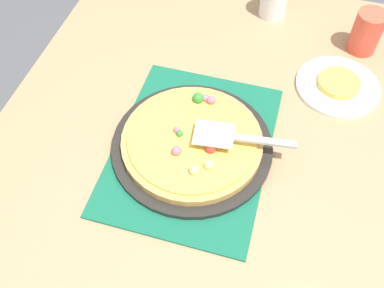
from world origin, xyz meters
name	(u,v)px	position (x,y,z in m)	size (l,w,h in m)	color
ground_plane	(192,263)	(0.00, 0.00, 0.00)	(8.00, 8.00, 0.00)	#4C4C51
dining_table	(192,173)	(0.00, 0.00, 0.64)	(1.40, 1.00, 0.75)	#9E7A56
placemat	(192,148)	(0.00, 0.00, 0.75)	(0.48, 0.36, 0.01)	#145B42
pizza_pan	(192,146)	(0.00, 0.00, 0.76)	(0.38, 0.38, 0.01)	black
pizza	(192,140)	(0.00, 0.00, 0.78)	(0.33, 0.33, 0.05)	tan
plate_far_right	(338,86)	(0.30, -0.32, 0.76)	(0.22, 0.22, 0.01)	white
served_slice_right	(339,83)	(0.30, -0.32, 0.77)	(0.11, 0.11, 0.02)	#EAB747
cup_corner	(367,32)	(0.47, -0.37, 0.81)	(0.08, 0.08, 0.12)	#E04C38
pizza_server	(235,137)	(0.01, -0.10, 0.82)	(0.08, 0.23, 0.01)	silver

